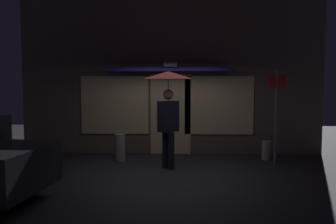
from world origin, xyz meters
name	(u,v)px	position (x,y,z in m)	size (l,w,h in m)	color
ground_plane	(167,173)	(0.00, 0.00, 0.00)	(18.00, 18.00, 0.00)	#26262B
building_facade	(171,73)	(0.00, 2.34, 2.23)	(8.27, 1.00, 4.52)	brown
person_with_umbrella	(168,93)	(0.01, 0.41, 1.74)	(1.17, 1.17, 2.22)	black
street_sign_post	(276,112)	(2.54, 0.84, 1.28)	(0.40, 0.07, 2.24)	#595B60
sidewalk_bollard	(120,148)	(-1.23, 1.19, 0.34)	(0.26, 0.26, 0.68)	#9E998E
sidewalk_bollard_2	(267,150)	(2.48, 1.49, 0.24)	(0.23, 0.23, 0.48)	#9E998E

